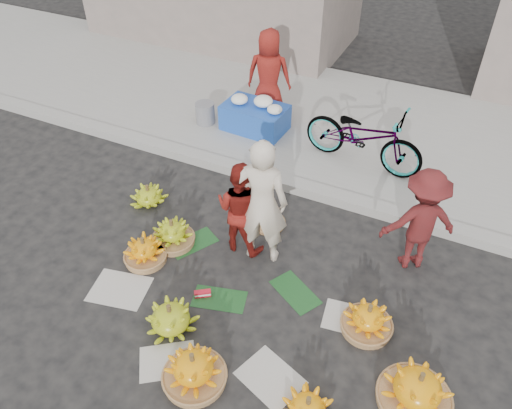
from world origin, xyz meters
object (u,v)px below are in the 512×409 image
at_px(banana_bunch_4, 417,389).
at_px(bicycle, 364,136).
at_px(vendor_cream, 262,203).
at_px(banana_bunch_0, 144,251).
at_px(flower_table, 255,116).

xyz_separation_m(banana_bunch_4, bicycle, (-1.66, 3.66, 0.41)).
bearing_deg(vendor_cream, bicycle, -116.48).
height_order(banana_bunch_4, vendor_cream, vendor_cream).
distance_m(banana_bunch_0, vendor_cream, 1.70).
relative_size(banana_bunch_0, flower_table, 0.52).
bearing_deg(banana_bunch_4, vendor_cream, 151.89).
xyz_separation_m(banana_bunch_4, vendor_cream, (-2.28, 1.22, 0.68)).
xyz_separation_m(vendor_cream, bicycle, (0.62, 2.44, -0.27)).
bearing_deg(bicycle, flower_table, 90.69).
bearing_deg(vendor_cream, flower_table, -75.11).
xyz_separation_m(banana_bunch_0, bicycle, (1.96, 3.19, 0.47)).
relative_size(banana_bunch_4, flower_table, 0.76).
relative_size(vendor_cream, bicycle, 0.92).
xyz_separation_m(flower_table, bicycle, (1.98, -0.22, 0.25)).
relative_size(banana_bunch_4, bicycle, 0.44).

